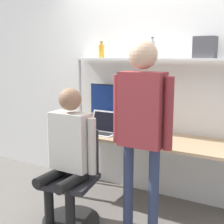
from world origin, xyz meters
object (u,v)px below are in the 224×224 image
laptop (103,127)px  bottle_amber (101,51)px  monitor (115,104)px  office_chair (72,195)px  storage_box (205,47)px  person_seated (69,147)px  cell_phone (121,136)px  bottle_clear (152,49)px  person_standing (142,116)px

laptop → bottle_amber: 0.91m
monitor → laptop: size_ratio=1.96×
office_chair → storage_box: storage_box is taller
person_seated → storage_box: 1.65m
office_chair → bottle_amber: bearing=102.9°
cell_phone → person_seated: size_ratio=0.11×
monitor → bottle_clear: 0.78m
person_standing → bottle_clear: bottle_clear is taller
laptop → office_chair: size_ratio=0.36×
office_chair → bottle_amber: 1.68m
laptop → storage_box: size_ratio=1.60×
bottle_clear → monitor: bearing=-178.3°
laptop → person_standing: (0.73, -0.57, 0.30)m
cell_phone → person_seated: bearing=-110.0°
bottle_clear → cell_phone: bearing=-122.9°
cell_phone → person_seated: (-0.23, -0.62, 0.01)m
person_seated → office_chair: bearing=99.1°
monitor → bottle_clear: bearing=1.7°
monitor → laptop: 0.34m
person_standing → bottle_clear: (-0.27, 0.84, 0.57)m
laptop → office_chair: 0.84m
office_chair → person_standing: (0.71, 0.05, 0.85)m
office_chair → bottle_clear: bearing=63.8°
cell_phone → person_standing: bearing=-47.7°
person_seated → bottle_amber: (-0.21, 0.94, 0.90)m
monitor → cell_phone: (0.25, -0.30, -0.29)m
person_standing → storage_box: (0.29, 0.84, 0.58)m
monitor → office_chair: (0.02, -0.88, -0.78)m
person_standing → bottle_amber: bearing=137.5°
office_chair → storage_box: bearing=41.7°
person_seated → storage_box: size_ratio=6.38×
person_standing → bottle_clear: 1.04m
monitor → person_seated: size_ratio=0.49×
person_seated → bottle_amber: 1.31m
person_seated → bottle_clear: (0.43, 0.94, 0.91)m
laptop → person_standing: 0.97m
person_standing → cell_phone: bearing=132.3°
bottle_clear → laptop: bearing=-150.1°
office_chair → person_standing: person_standing is taller
bottle_amber → storage_box: 1.20m
storage_box → cell_phone: bearing=-157.6°
cell_phone → bottle_amber: size_ratio=0.81×
monitor → laptop: monitor is taller
cell_phone → storage_box: (0.76, 0.32, 0.94)m
bottle_amber → person_seated: bearing=-77.3°
laptop → cell_phone: laptop is taller
laptop → monitor: bearing=88.2°
bottle_clear → bottle_amber: bearing=180.0°
office_chair → person_seated: person_seated is taller
cell_phone → person_seated: person_seated is taller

